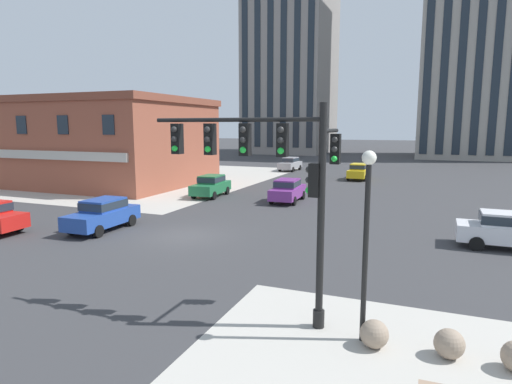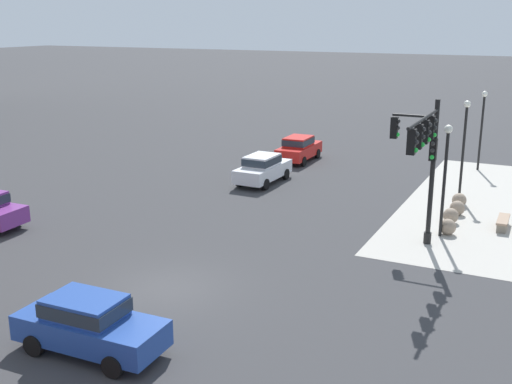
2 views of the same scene
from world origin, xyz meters
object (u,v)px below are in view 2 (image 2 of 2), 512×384
Objects in this scene: car_main_northbound_near at (263,168)px; car_cross_westbound at (89,323)px; bollard_sphere_curb_a at (448,227)px; bollard_sphere_curb_c at (457,208)px; bollard_sphere_curb_d at (459,200)px; street_lamp_mid_sidewalk at (464,137)px; traffic_signal_main at (424,151)px; street_lamp_corner_far at (482,121)px; car_main_southbound_far at (299,148)px; bench_near_signal at (503,222)px; bollard_sphere_curb_b at (451,216)px; street_lamp_corner_near at (445,167)px.

car_main_northbound_near and car_cross_westbound have the same top height.
bollard_sphere_curb_a and bollard_sphere_curb_c have the same top height.
street_lamp_mid_sidewalk reaches higher than bollard_sphere_curb_d.
street_lamp_mid_sidewalk is at bearing -17.75° from car_cross_westbound.
traffic_signal_main is at bearing 178.59° from street_lamp_mid_sidewalk.
street_lamp_corner_far is 1.12× the size of car_main_southbound_far.
car_main_southbound_far reaches higher than bench_near_signal.
traffic_signal_main is 6.85m from bench_near_signal.
car_cross_westbound is at bearing 156.62° from bollard_sphere_curb_b.
street_lamp_mid_sidewalk reaches higher than car_cross_westbound.
street_lamp_corner_far is (10.50, 0.39, 2.79)m from bollard_sphere_curb_c.
street_lamp_mid_sidewalk is at bearing -1.41° from traffic_signal_main.
street_lamp_corner_far reaches higher than car_cross_westbound.
bollard_sphere_curb_c is 10.87m from street_lamp_corner_far.
bollard_sphere_curb_d is 0.15× the size of street_lamp_corner_near.
street_lamp_mid_sidewalk is 7.12m from street_lamp_corner_far.
bench_near_signal is 0.36× the size of street_lamp_corner_far.
street_lamp_corner_far reaches higher than car_main_southbound_far.
traffic_signal_main reaches higher than bollard_sphere_curb_a.
street_lamp_mid_sidewalk is at bearing 8.28° from bollard_sphere_curb_d.
bollard_sphere_curb_b is 2.91m from bollard_sphere_curb_d.
street_lamp_mid_sidewalk is 1.17× the size of car_main_northbound_near.
bollard_sphere_curb_b is at bearing -2.60° from street_lamp_corner_near.
bollard_sphere_curb_d is (2.91, 0.07, 0.00)m from bollard_sphere_curb_b.
street_lamp_mid_sidewalk reaches higher than street_lamp_corner_near.
bollard_sphere_curb_d is (4.64, 0.23, 0.00)m from bollard_sphere_curb_a.
bench_near_signal is at bearing -167.45° from street_lamp_corner_far.
traffic_signal_main is 2.79m from street_lamp_corner_near.
bollard_sphere_curb_d is 11.11m from car_main_northbound_near.
bollard_sphere_curb_c is at bearing -97.29° from car_main_northbound_near.
street_lamp_mid_sidewalk is at bearing 4.43° from bollard_sphere_curb_a.
bollard_sphere_curb_b is 1.00× the size of bollard_sphere_curb_c.
bollard_sphere_curb_b is at bearing -175.92° from street_lamp_mid_sidewalk.
car_cross_westbound is (-28.69, 6.93, -2.24)m from street_lamp_corner_far.
bollard_sphere_curb_d is 0.16× the size of car_cross_westbound.
street_lamp_corner_near is 0.95× the size of street_lamp_mid_sidewalk.
bollard_sphere_curb_c is at bearing 61.90° from bench_near_signal.
car_main_southbound_far reaches higher than bollard_sphere_curb_d.
bench_near_signal is 4.35m from street_lamp_corner_near.
bollard_sphere_curb_b is 11.54m from car_main_northbound_near.
bollard_sphere_curb_d is 5.70m from street_lamp_corner_near.
car_main_southbound_far reaches higher than bollard_sphere_curb_c.
street_lamp_corner_far is 29.60m from car_cross_westbound.
bollard_sphere_curb_b is 0.14× the size of street_lamp_mid_sidewalk.
car_main_northbound_near is at bearing 90.23° from bollard_sphere_curb_d.
car_cross_westbound is (-18.19, 7.32, 0.56)m from bollard_sphere_curb_c.
car_main_southbound_far reaches higher than bollard_sphere_curb_a.
bollard_sphere_curb_b is at bearing 177.11° from bollard_sphere_curb_c.
car_main_southbound_far is at bearing 51.29° from bollard_sphere_curb_b.
car_cross_westbound reaches higher than bollard_sphere_curb_c.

